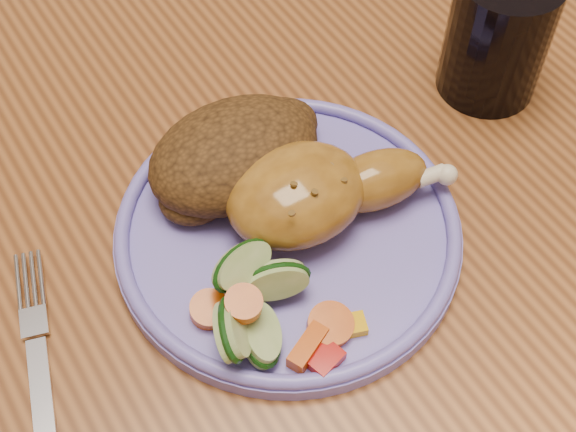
# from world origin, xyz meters

# --- Properties ---
(ground) EXTENTS (4.00, 4.00, 0.00)m
(ground) POSITION_xyz_m (0.00, 0.00, 0.00)
(ground) COLOR #59331E
(ground) RESTS_ON ground
(dining_table) EXTENTS (0.90, 1.40, 0.75)m
(dining_table) POSITION_xyz_m (0.00, 0.00, 0.67)
(dining_table) COLOR brown
(dining_table) RESTS_ON ground
(plate) EXTENTS (0.24, 0.24, 0.01)m
(plate) POSITION_xyz_m (-0.07, -0.12, 0.76)
(plate) COLOR #6C60C4
(plate) RESTS_ON dining_table
(plate_rim) EXTENTS (0.23, 0.23, 0.01)m
(plate_rim) POSITION_xyz_m (-0.07, -0.12, 0.77)
(plate_rim) COLOR #6C60C4
(plate_rim) RESTS_ON plate
(chicken_leg) EXTENTS (0.16, 0.09, 0.05)m
(chicken_leg) POSITION_xyz_m (-0.05, -0.12, 0.79)
(chicken_leg) COLOR #9A6620
(chicken_leg) RESTS_ON plate
(rice_pilaf) EXTENTS (0.13, 0.09, 0.05)m
(rice_pilaf) POSITION_xyz_m (-0.08, -0.06, 0.78)
(rice_pilaf) COLOR #482C12
(rice_pilaf) RESTS_ON plate
(vegetable_pile) EXTENTS (0.10, 0.10, 0.05)m
(vegetable_pile) POSITION_xyz_m (-0.13, -0.17, 0.78)
(vegetable_pile) COLOR #A50A05
(vegetable_pile) RESTS_ON plate
(fork) EXTENTS (0.06, 0.16, 0.00)m
(fork) POSITION_xyz_m (-0.26, -0.13, 0.75)
(fork) COLOR silver
(fork) RESTS_ON dining_table
(drinking_glass) EXTENTS (0.08, 0.08, 0.10)m
(drinking_glass) POSITION_xyz_m (0.14, -0.08, 0.80)
(drinking_glass) COLOR black
(drinking_glass) RESTS_ON dining_table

